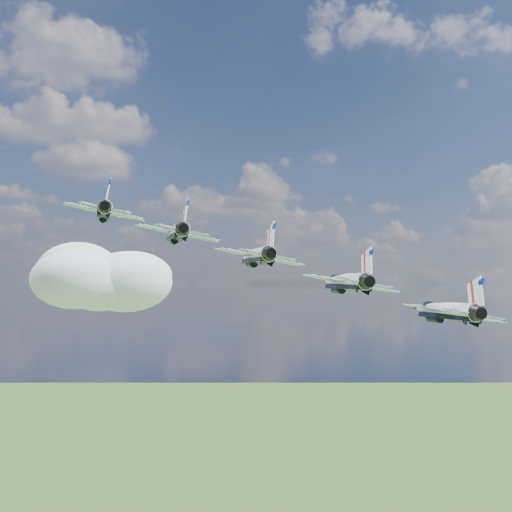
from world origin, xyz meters
name	(u,v)px	position (x,y,z in m)	size (l,w,h in m)	color
cloud_far	(105,275)	(50.03, 244.09, 158.44)	(66.56, 52.30, 26.15)	white
jet_0	(105,212)	(3.04, 9.93, 163.32)	(9.28, 13.74, 4.10)	white
jet_1	(176,233)	(10.10, 2.58, 160.40)	(9.28, 13.74, 4.10)	white
jet_2	(256,256)	(17.16, -4.77, 157.48)	(9.28, 13.74, 4.10)	silver
jet_3	(344,282)	(24.21, -12.11, 154.56)	(9.28, 13.74, 4.10)	silver
jet_4	(443,310)	(31.27, -19.46, 151.64)	(9.28, 13.74, 4.10)	silver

